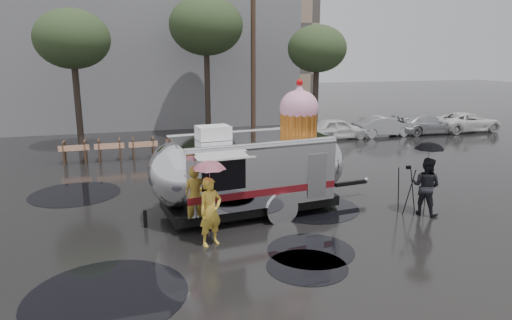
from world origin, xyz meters
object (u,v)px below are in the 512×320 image
object	(u,v)px
person_right	(426,186)
tripod	(407,185)
airstream_trailer	(253,167)
person_left	(210,212)

from	to	relation	value
person_right	tripod	world-z (taller)	person_right
airstream_trailer	tripod	distance (m)	4.81
person_left	airstream_trailer	bearing A→B (deg)	27.56
person_left	person_right	distance (m)	6.75
person_left	person_right	world-z (taller)	person_left
airstream_trailer	person_left	world-z (taller)	airstream_trailer
tripod	airstream_trailer	bearing A→B (deg)	151.83
airstream_trailer	tripod	size ratio (longest dim) A/B	5.14
airstream_trailer	person_right	distance (m)	5.31
airstream_trailer	person_right	world-z (taller)	airstream_trailer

